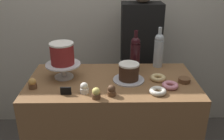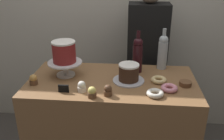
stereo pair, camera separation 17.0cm
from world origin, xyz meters
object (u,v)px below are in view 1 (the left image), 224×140
chocolate_round_cake (129,71)px  cupcake_caramel (32,84)px  wine_bottle_dark_red (135,53)px  barista_figure (140,63)px  cupcake_vanilla (84,88)px  cookie_stack (184,80)px  price_sign_chalkboard (66,91)px  donut_pink (170,85)px  donut_sugar (158,91)px  cupcake_lemon (96,93)px  white_layer_cake (62,53)px  donut_glazed (158,78)px  cupcake_chocolate (112,91)px  wine_bottle_clear (159,50)px  cake_stand_pedestal (63,68)px

chocolate_round_cake → cupcake_caramel: bearing=-170.4°
wine_bottle_dark_red → barista_figure: (0.09, 0.40, -0.24)m
cupcake_vanilla → barista_figure: 0.90m
cookie_stack → price_sign_chalkboard: 0.83m
cupcake_caramel → donut_pink: size_ratio=0.66×
cupcake_vanilla → donut_sugar: bearing=-1.7°
cupcake_lemon → chocolate_round_cake: bearing=48.6°
white_layer_cake → donut_sugar: bearing=-21.3°
cupcake_lemon → donut_sugar: (0.40, 0.06, -0.02)m
cookie_stack → price_sign_chalkboard: bearing=-168.5°
donut_glazed → white_layer_cake: bearing=175.4°
white_layer_cake → cupcake_chocolate: 0.47m
wine_bottle_clear → barista_figure: barista_figure is taller
cupcake_chocolate → barista_figure: bearing=70.7°
cake_stand_pedestal → barista_figure: (0.63, 0.52, -0.17)m
cake_stand_pedestal → cupcake_caramel: cake_stand_pedestal is taller
price_sign_chalkboard → donut_pink: bearing=7.2°
wine_bottle_clear → wine_bottle_dark_red: (-0.20, -0.09, 0.00)m
wine_bottle_clear → cookie_stack: (0.14, -0.30, -0.13)m
wine_bottle_dark_red → donut_pink: size_ratio=2.91×
cupcake_vanilla → price_sign_chalkboard: (-0.12, -0.02, -0.01)m
price_sign_chalkboard → barista_figure: 0.98m
white_layer_cake → cookie_stack: 0.89m
white_layer_cake → cupcake_caramel: bearing=-137.3°
cake_stand_pedestal → donut_sugar: bearing=-21.3°
cupcake_chocolate → donut_glazed: (0.34, 0.22, -0.02)m
price_sign_chalkboard → cupcake_lemon: bearing=-14.5°
cake_stand_pedestal → donut_glazed: cake_stand_pedestal is taller
cupcake_chocolate → donut_pink: cupcake_chocolate is taller
cupcake_vanilla → donut_glazed: 0.55m
cupcake_chocolate → cookie_stack: size_ratio=0.88×
cupcake_chocolate → donut_glazed: size_ratio=0.66×
wine_bottle_clear → white_layer_cake: bearing=-164.4°
cupcake_lemon → donut_glazed: size_ratio=0.66×
cake_stand_pedestal → white_layer_cake: 0.11m
wine_bottle_clear → donut_sugar: 0.48m
cake_stand_pedestal → white_layer_cake: size_ratio=1.47×
donut_glazed → barista_figure: barista_figure is taller
wine_bottle_clear → cupcake_caramel: 1.00m
cake_stand_pedestal → white_layer_cake: white_layer_cake is taller
wine_bottle_dark_red → cupcake_caramel: bearing=-158.2°
donut_sugar → wine_bottle_dark_red: bearing=107.1°
donut_sugar → donut_glazed: (0.04, 0.20, 0.00)m
chocolate_round_cake → donut_glazed: (0.22, 0.00, -0.05)m
cupcake_caramel → wine_bottle_dark_red: bearing=21.8°
barista_figure → cookie_stack: bearing=-68.6°
chocolate_round_cake → wine_bottle_clear: size_ratio=0.45×
wine_bottle_dark_red → cupcake_caramel: (-0.72, -0.29, -0.11)m
donut_pink → cookie_stack: same height
cupcake_chocolate → white_layer_cake: bearing=141.6°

